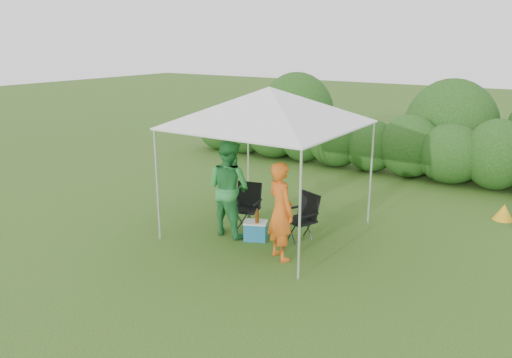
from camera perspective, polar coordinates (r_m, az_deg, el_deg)
The scene contains 10 objects.
ground at distance 9.60m, azimuth -0.18°, elevation -6.79°, with size 70.00×70.00×0.00m, color #3B5F1D.
hedge at distance 14.55m, azimuth 13.03°, elevation 4.00°, with size 12.35×1.53×1.80m.
canopy at distance 9.37m, azimuth 1.51°, elevation 8.27°, with size 3.10×3.10×2.83m.
chair_right at distance 9.43m, azimuth 5.48°, elevation -3.99°, with size 0.67×0.65×0.90m.
chair_left at distance 10.00m, azimuth -1.05°, elevation -2.71°, with size 0.65×0.61×0.91m.
man at distance 8.48m, azimuth 2.84°, elevation -3.69°, with size 0.63×0.41×1.72m, color #DC5D19.
woman at distance 9.55m, azimuth -3.12°, elevation -1.01°, with size 0.90×0.70×1.86m, color #2D8B40.
cooler at distance 9.48m, azimuth -0.06°, elevation -5.91°, with size 0.52×0.46×0.36m.
bottle at distance 9.30m, azimuth 0.11°, elevation -4.24°, with size 0.07×0.07×0.28m, color #592D0C.
lawn_toy at distance 11.65m, azimuth 26.84°, elevation -3.60°, with size 0.68×0.57×0.34m.
Camera 1 is at (4.91, -7.39, 3.68)m, focal length 35.00 mm.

